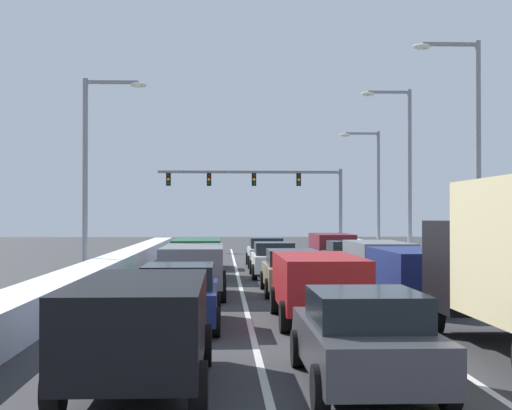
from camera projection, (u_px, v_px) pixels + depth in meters
The scene contains 24 objects.
ground_plane at pixel (290, 292), 26.61m from camera, with size 134.23×134.23×0.00m, color #333335.
lane_stripe_between_right_lane_and_center_lane at pixel (320, 279), 31.84m from camera, with size 0.14×56.79×0.01m, color silver.
lane_stripe_between_center_lane_and_left_lane at pixel (239, 279), 31.69m from camera, with size 0.14×56.79×0.01m, color silver.
snow_bank_right_shoulder at pixel (445, 268), 32.08m from camera, with size 1.87×56.79×0.88m, color silver.
snow_bank_left_shoulder at pixel (111, 269), 31.46m from camera, with size 1.33×56.79×0.92m, color silver.
suv_navy_right_lane_second at pixel (414, 272), 22.29m from camera, with size 2.16×4.90×1.67m.
suv_gray_right_lane_third at pixel (378, 259), 28.89m from camera, with size 2.16×4.90×1.67m.
sedan_green_right_lane_fourth at pixel (347, 257), 34.58m from camera, with size 2.00×4.50×1.51m.
suv_maroon_right_lane_fifth at pixel (332, 246), 41.17m from camera, with size 2.16×4.90×1.67m.
sedan_charcoal_center_lane_nearest at pixel (364, 338), 11.90m from camera, with size 2.00×4.50×1.51m.
suv_red_center_lane_second at pixel (318, 282), 19.06m from camera, with size 2.16×4.90×1.67m.
sedan_tan_center_lane_third at pixel (292, 271), 26.00m from camera, with size 2.00×4.50×1.51m.
sedan_white_center_lane_fourth at pixel (274, 259), 32.96m from camera, with size 2.00×4.50×1.51m.
sedan_silver_center_lane_fifth at pixel (266, 252), 39.65m from camera, with size 2.00×4.50×1.51m.
suv_black_left_lane_nearest at pixel (140, 323), 11.81m from camera, with size 2.16×4.90×1.67m.
sedan_navy_left_lane_second at pixel (179, 295), 18.21m from camera, with size 2.00×4.50×1.51m.
suv_gray_left_lane_third at pixel (193, 266), 24.98m from camera, with size 2.16×4.90×1.67m.
suv_green_left_lane_fourth at pixel (197, 255), 32.13m from camera, with size 2.16×4.90×1.67m.
sedan_maroon_left_lane_fifth at pixel (201, 253), 38.44m from camera, with size 2.00×4.50×1.51m.
traffic_light_gantry at pixel (271, 186), 57.66m from camera, with size 14.00×0.47×6.20m.
street_lamp_right_near at pixel (470, 141), 29.58m from camera, with size 2.66×0.36×9.49m.
street_lamp_right_mid at pixel (403, 162), 39.88m from camera, with size 2.66×0.36×9.29m.
street_lamp_right_far at pixel (373, 181), 50.21m from camera, with size 2.66×0.36×8.23m.
street_lamp_left_mid at pixel (94, 160), 31.59m from camera, with size 2.66×0.36×8.38m.
Camera 1 is at (-2.37, -5.91, 2.69)m, focal length 53.40 mm.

